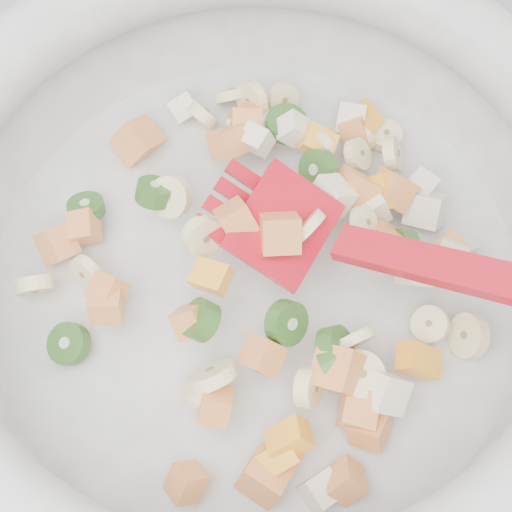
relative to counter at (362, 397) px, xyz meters
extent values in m
cube|color=gray|center=(0.00, 0.00, 0.00)|extent=(2.00, 0.60, 0.90)
cylinder|color=silver|center=(-0.14, -0.02, 0.46)|extent=(0.35, 0.35, 0.02)
torus|color=silver|center=(-0.14, -0.02, 0.54)|extent=(0.43, 0.43, 0.05)
cylinder|color=#FBE2A7|center=(-0.13, -0.11, 0.50)|extent=(0.02, 0.03, 0.03)
cylinder|color=#FBE2A7|center=(-0.12, 0.11, 0.48)|extent=(0.03, 0.03, 0.03)
cylinder|color=#FBE2A7|center=(-0.05, 0.04, 0.49)|extent=(0.02, 0.02, 0.03)
cylinder|color=#FBE2A7|center=(-0.10, -0.11, 0.50)|extent=(0.03, 0.04, 0.01)
cylinder|color=#FBE2A7|center=(-0.03, -0.10, 0.48)|extent=(0.02, 0.03, 0.03)
cylinder|color=#FBE2A7|center=(-0.03, 0.03, 0.49)|extent=(0.02, 0.03, 0.03)
cylinder|color=#FBE2A7|center=(-0.07, -0.02, 0.51)|extent=(0.03, 0.03, 0.02)
cylinder|color=#FBE2A7|center=(-0.03, 0.05, 0.48)|extent=(0.02, 0.02, 0.01)
cylinder|color=#FBE2A7|center=(-0.18, 0.03, 0.50)|extent=(0.04, 0.04, 0.03)
cylinder|color=#FBE2A7|center=(-0.08, 0.05, 0.49)|extent=(0.02, 0.03, 0.03)
cylinder|color=#FBE2A7|center=(-0.08, 0.01, 0.50)|extent=(0.03, 0.02, 0.03)
cylinder|color=#FBE2A7|center=(-0.09, 0.10, 0.48)|extent=(0.02, 0.02, 0.02)
cylinder|color=#FBE2A7|center=(-0.24, 0.00, 0.49)|extent=(0.03, 0.03, 0.03)
cylinder|color=#FBE2A7|center=(-0.11, 0.10, 0.49)|extent=(0.02, 0.04, 0.03)
cylinder|color=#FBE2A7|center=(-0.27, 0.00, 0.49)|extent=(0.03, 0.02, 0.03)
cylinder|color=#FBE2A7|center=(-0.11, -0.03, 0.52)|extent=(0.03, 0.03, 0.03)
cylinder|color=#FBE2A7|center=(-0.10, -0.09, 0.50)|extent=(0.03, 0.02, 0.03)
cylinder|color=#FBE2A7|center=(-0.15, 0.10, 0.48)|extent=(0.03, 0.03, 0.02)
cylinder|color=#FBE2A7|center=(-0.19, -0.09, 0.49)|extent=(0.04, 0.03, 0.03)
cylinder|color=#FBE2A7|center=(-0.18, -0.09, 0.50)|extent=(0.04, 0.03, 0.04)
cylinder|color=#FBE2A7|center=(-0.17, -0.01, 0.52)|extent=(0.03, 0.03, 0.03)
cylinder|color=#FBE2A7|center=(-0.04, 0.06, 0.48)|extent=(0.03, 0.04, 0.03)
cylinder|color=#FBE2A7|center=(-0.05, -0.09, 0.48)|extent=(0.03, 0.03, 0.02)
cube|color=#FF9B50|center=(-0.05, 0.06, 0.48)|extent=(0.03, 0.03, 0.03)
cube|color=#FF9B50|center=(-0.13, -0.03, 0.53)|extent=(0.03, 0.03, 0.03)
cube|color=#FF9B50|center=(-0.23, -0.02, 0.50)|extent=(0.03, 0.03, 0.03)
cube|color=#FF9B50|center=(-0.15, -0.01, 0.53)|extent=(0.02, 0.03, 0.03)
cube|color=#FF9B50|center=(-0.16, -0.15, 0.48)|extent=(0.04, 0.03, 0.03)
cube|color=#FF9B50|center=(-0.18, -0.11, 0.50)|extent=(0.02, 0.03, 0.03)
cube|color=#FF9B50|center=(-0.24, 0.03, 0.49)|extent=(0.02, 0.02, 0.02)
cube|color=#FF9B50|center=(-0.12, -0.16, 0.48)|extent=(0.03, 0.03, 0.03)
cube|color=#FF9B50|center=(-0.23, -0.03, 0.50)|extent=(0.02, 0.03, 0.02)
cube|color=#FF9B50|center=(-0.02, -0.05, 0.49)|extent=(0.03, 0.03, 0.03)
cube|color=#FF9B50|center=(-0.11, -0.11, 0.50)|extent=(0.04, 0.03, 0.04)
cube|color=#FF9B50|center=(-0.19, 0.09, 0.48)|extent=(0.04, 0.03, 0.04)
cube|color=#FF9B50|center=(-0.12, 0.07, 0.50)|extent=(0.02, 0.03, 0.03)
cube|color=#FF9B50|center=(-0.10, -0.14, 0.48)|extent=(0.03, 0.03, 0.03)
cube|color=#FF9B50|center=(-0.06, -0.03, 0.50)|extent=(0.03, 0.03, 0.03)
cube|color=#FF9B50|center=(-0.14, 0.06, 0.50)|extent=(0.03, 0.03, 0.03)
cube|color=#FF9B50|center=(-0.11, -0.13, 0.49)|extent=(0.03, 0.03, 0.02)
cube|color=#FF9B50|center=(-0.21, -0.14, 0.49)|extent=(0.03, 0.02, 0.03)
cube|color=#FF9B50|center=(-0.11, 0.08, 0.49)|extent=(0.03, 0.02, 0.03)
cube|color=#FF9B50|center=(-0.15, -0.09, 0.50)|extent=(0.03, 0.03, 0.03)
cube|color=#FF9B50|center=(-0.26, 0.02, 0.48)|extent=(0.03, 0.03, 0.03)
cube|color=#FF9B50|center=(-0.04, 0.00, 0.50)|extent=(0.03, 0.03, 0.03)
cube|color=#FF9B50|center=(-0.07, 0.00, 0.50)|extent=(0.03, 0.04, 0.04)
cube|color=#FF9B50|center=(-0.18, -0.06, 0.50)|extent=(0.03, 0.03, 0.03)
cylinder|color=green|center=(-0.11, -0.10, 0.50)|extent=(0.02, 0.03, 0.03)
cylinder|color=green|center=(-0.11, -0.09, 0.50)|extent=(0.03, 0.03, 0.03)
cylinder|color=green|center=(-0.26, -0.05, 0.48)|extent=(0.04, 0.04, 0.02)
cylinder|color=green|center=(-0.09, 0.02, 0.50)|extent=(0.03, 0.03, 0.03)
cylinder|color=green|center=(-0.13, -0.07, 0.51)|extent=(0.03, 0.03, 0.03)
cylinder|color=green|center=(-0.19, 0.03, 0.50)|extent=(0.03, 0.03, 0.03)
cylinder|color=green|center=(-0.23, 0.04, 0.49)|extent=(0.03, 0.03, 0.02)
cylinder|color=green|center=(-0.18, -0.06, 0.51)|extent=(0.03, 0.03, 0.03)
cylinder|color=green|center=(-0.09, 0.07, 0.49)|extent=(0.04, 0.04, 0.01)
cylinder|color=green|center=(-0.05, -0.04, 0.49)|extent=(0.02, 0.03, 0.03)
cube|color=beige|center=(-0.02, -0.01, 0.48)|extent=(0.04, 0.04, 0.03)
cube|color=beige|center=(-0.02, 0.00, 0.49)|extent=(0.02, 0.02, 0.02)
cube|color=beige|center=(-0.06, -0.01, 0.49)|extent=(0.02, 0.02, 0.03)
cube|color=beige|center=(-0.09, -0.12, 0.49)|extent=(0.03, 0.03, 0.03)
cube|color=beige|center=(-0.02, -0.05, 0.49)|extent=(0.03, 0.03, 0.03)
cube|color=beige|center=(-0.14, -0.16, 0.48)|extent=(0.03, 0.02, 0.02)
cube|color=beige|center=(-0.08, 0.00, 0.51)|extent=(0.03, 0.03, 0.03)
cube|color=beige|center=(-0.12, 0.06, 0.50)|extent=(0.03, 0.02, 0.02)
cube|color=beige|center=(-0.05, -0.05, 0.49)|extent=(0.03, 0.03, 0.03)
cube|color=beige|center=(-0.05, 0.07, 0.49)|extent=(0.03, 0.03, 0.03)
cube|color=beige|center=(-0.16, 0.11, 0.48)|extent=(0.02, 0.03, 0.03)
cube|color=beige|center=(-0.12, 0.07, 0.49)|extent=(0.03, 0.04, 0.04)
cube|color=beige|center=(-0.09, 0.06, 0.50)|extent=(0.03, 0.02, 0.02)
cube|color=#FFAE2E|center=(-0.08, 0.05, 0.50)|extent=(0.03, 0.03, 0.02)
cube|color=#FFAE2E|center=(-0.16, -0.14, 0.49)|extent=(0.03, 0.02, 0.02)
cube|color=#FFAE2E|center=(-0.05, 0.00, 0.50)|extent=(0.02, 0.03, 0.03)
cube|color=#FFAE2E|center=(-0.04, 0.07, 0.48)|extent=(0.03, 0.03, 0.02)
cube|color=#FFAE2E|center=(-0.17, -0.04, 0.51)|extent=(0.03, 0.03, 0.02)
cube|color=#FFAE2E|center=(-0.06, -0.11, 0.49)|extent=(0.03, 0.03, 0.03)
cube|color=#FFAE2E|center=(-0.15, -0.13, 0.49)|extent=(0.03, 0.02, 0.03)
cube|color=#B10F1C|center=(-0.12, -0.02, 0.52)|extent=(0.08, 0.08, 0.03)
cube|color=#B10F1C|center=(-0.13, 0.02, 0.52)|extent=(0.03, 0.02, 0.02)
cube|color=#B10F1C|center=(-0.14, 0.01, 0.52)|extent=(0.03, 0.02, 0.02)
cube|color=#B10F1C|center=(-0.15, 0.00, 0.52)|extent=(0.03, 0.02, 0.02)
cube|color=#B10F1C|center=(-0.16, -0.01, 0.52)|extent=(0.03, 0.02, 0.02)
cube|color=#B10F1C|center=(-0.03, -0.10, 0.57)|extent=(0.15, 0.13, 0.07)
camera|label=1|loc=(-0.19, -0.23, 0.92)|focal=55.00mm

